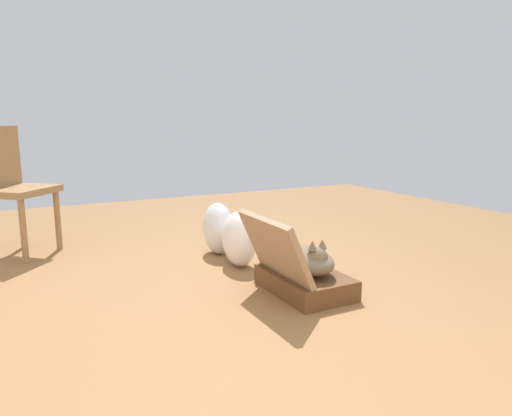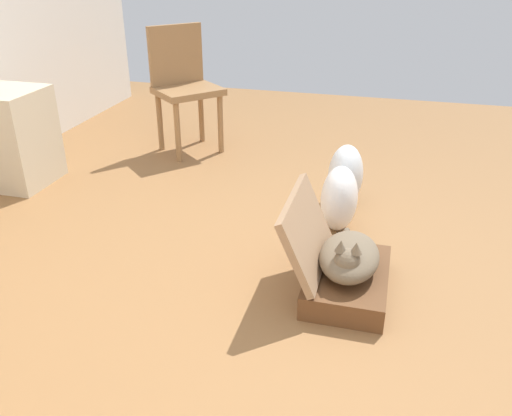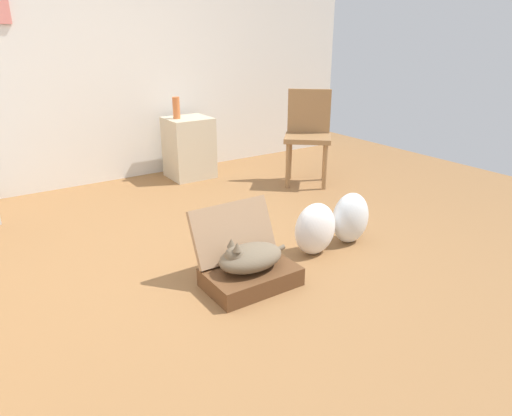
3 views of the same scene
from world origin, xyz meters
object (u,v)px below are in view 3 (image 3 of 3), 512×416
Objects in this scene: side_table at (189,148)px; chair at (308,132)px; suitcase_base at (251,277)px; plastic_bag_clear at (350,218)px; plastic_bag_white at (315,229)px; cat at (249,257)px; vase_tall at (176,108)px.

side_table is 1.31m from chair.
chair reaches higher than suitcase_base.
plastic_bag_clear is 1.58m from chair.
suitcase_base is 0.66m from plastic_bag_white.
suitcase_base is at bearing -97.13° from chair.
cat is at bearing -168.96° from plastic_bag_white.
plastic_bag_white reaches higher than cat.
cat is 0.66m from plastic_bag_white.
vase_tall is at bearing 75.05° from cat.
plastic_bag_clear is (1.00, 0.13, -0.01)m from cat.
side_table is at bearing 87.29° from plastic_bag_white.
cat is 2.49m from side_table.
side_table is at bearing 96.32° from plastic_bag_clear.
vase_tall reaches higher than plastic_bag_clear.
plastic_bag_white is 0.40× the size of chair.
plastic_bag_clear is at bearing -80.82° from vase_tall.
chair is (0.96, -0.87, 0.21)m from side_table.
chair reaches higher than cat.
vase_tall is at bearing 173.37° from side_table.
plastic_bag_clear reaches higher than cat.
vase_tall reaches higher than side_table.
vase_tall reaches higher than plastic_bag_white.
chair is (1.07, -0.89, -0.23)m from vase_tall.
suitcase_base is at bearing -172.47° from plastic_bag_clear.
suitcase_base is 1.46× the size of plastic_bag_clear.
side_table is 2.92× the size of vase_tall.
side_table is (0.74, 2.37, 0.27)m from suitcase_base.
vase_tall reaches higher than suitcase_base.
plastic_bag_white is (0.64, 0.13, 0.13)m from suitcase_base.
side_table is at bearing 178.99° from chair.
cat reaches higher than suitcase_base.
cat is 0.78× the size of side_table.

